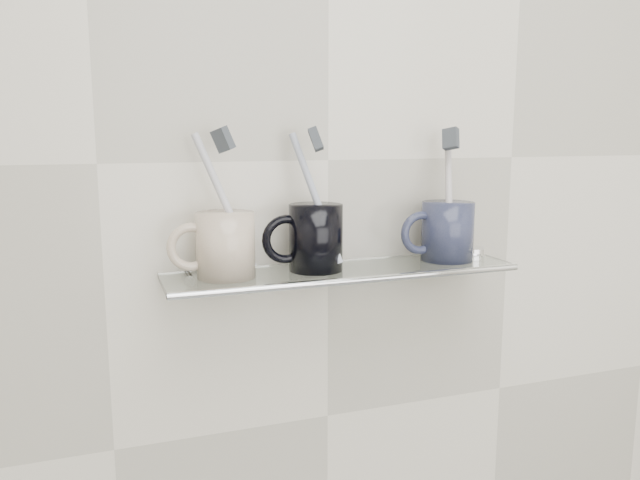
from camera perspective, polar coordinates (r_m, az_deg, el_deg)
name	(u,v)px	position (r m, az deg, el deg)	size (l,w,h in m)	color
wall_back	(328,160)	(0.92, 0.76, 7.32)	(2.50, 2.50, 0.00)	beige
shelf_glass	(343,271)	(0.88, 2.13, -2.89)	(0.50, 0.12, 0.01)	silver
shelf_rail	(359,280)	(0.83, 3.56, -3.69)	(0.01, 0.01, 0.50)	silver
bracket_left	(189,283)	(0.88, -11.91, -3.91)	(0.02, 0.02, 0.03)	silver
bracket_right	(454,262)	(1.02, 12.18, -2.01)	(0.02, 0.02, 0.03)	silver
mug_left	(226,245)	(0.83, -8.62, -0.45)	(0.08, 0.08, 0.09)	beige
mug_left_handle	(191,247)	(0.83, -11.67, -0.63)	(0.06, 0.06, 0.01)	beige
toothbrush_left	(225,202)	(0.82, -8.72, 3.49)	(0.01, 0.01, 0.19)	silver
bristles_left	(223,140)	(0.82, -8.87, 9.06)	(0.01, 0.02, 0.03)	#383D44
mug_center	(316,238)	(0.86, -0.38, 0.23)	(0.07, 0.07, 0.09)	black
mug_center_handle	(286,239)	(0.85, -3.14, 0.06)	(0.07, 0.07, 0.01)	black
toothbrush_center	(316,198)	(0.86, -0.39, 3.84)	(0.01, 0.01, 0.19)	#95A0C0
bristles_center	(316,139)	(0.85, -0.39, 9.20)	(0.01, 0.02, 0.03)	#383D44
mug_right	(447,231)	(0.95, 11.57, 0.79)	(0.08, 0.08, 0.09)	#1C2139
mug_right_handle	(421,233)	(0.93, 9.20, 0.65)	(0.06, 0.06, 0.01)	#1C2139
toothbrush_right	(449,193)	(0.95, 11.69, 4.21)	(0.01, 0.01, 0.19)	beige
bristles_right	(451,139)	(0.94, 11.86, 9.06)	(0.01, 0.02, 0.03)	#383D44
chrome_cap	(472,253)	(0.98, 13.71, -1.14)	(0.04, 0.04, 0.02)	silver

